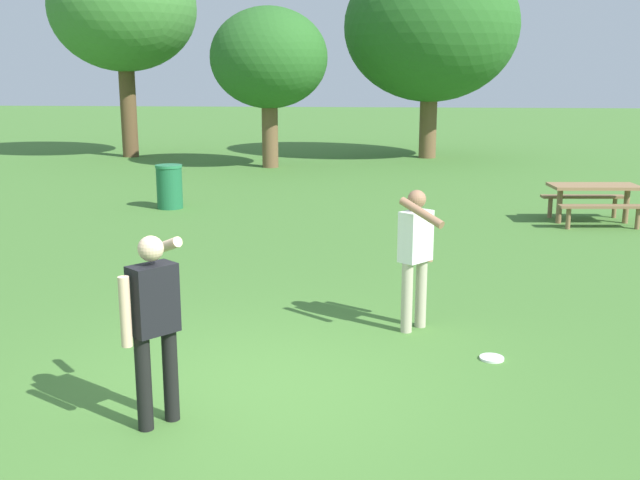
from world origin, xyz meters
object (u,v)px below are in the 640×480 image
object	(u,v)px
frisbee	(492,358)
trash_can_beside_table	(169,187)
person_catcher	(153,316)
tree_tall_left	(123,9)
tree_broad_center	(269,59)
picnic_table_near	(594,195)
tree_far_right	(431,27)
person_thrower	(416,249)

from	to	relation	value
frisbee	trash_can_beside_table	world-z (taller)	trash_can_beside_table
person_catcher	frisbee	bearing A→B (deg)	30.00
trash_can_beside_table	tree_tall_left	size ratio (longest dim) A/B	0.13
person_catcher	frisbee	world-z (taller)	person_catcher
person_catcher	tree_tall_left	distance (m)	21.83
frisbee	tree_broad_center	world-z (taller)	tree_broad_center
person_catcher	frisbee	distance (m)	3.61
trash_can_beside_table	tree_broad_center	world-z (taller)	tree_broad_center
person_catcher	trash_can_beside_table	bearing A→B (deg)	105.92
person_catcher	picnic_table_near	size ratio (longest dim) A/B	0.90
picnic_table_near	trash_can_beside_table	distance (m)	8.88
tree_far_right	person_thrower	bearing A→B (deg)	-93.14
trash_can_beside_table	picnic_table_near	bearing A→B (deg)	-5.55
picnic_table_near	tree_broad_center	bearing A→B (deg)	133.07
person_catcher	person_thrower	bearing A→B (deg)	49.34
trash_can_beside_table	tree_far_right	xyz separation A→B (m)	(6.13, 10.70, 3.96)
tree_tall_left	tree_broad_center	distance (m)	6.26
picnic_table_near	person_thrower	bearing A→B (deg)	-119.12
picnic_table_near	tree_far_right	size ratio (longest dim) A/B	0.26
tree_far_right	tree_broad_center	bearing A→B (deg)	-147.61
trash_can_beside_table	tree_tall_left	distance (m)	11.88
picnic_table_near	frisbee	bearing A→B (deg)	-111.27
tree_tall_left	tree_far_right	world-z (taller)	tree_tall_left
frisbee	tree_broad_center	distance (m)	16.92
frisbee	tree_broad_center	bearing A→B (deg)	107.04
person_thrower	frisbee	bearing A→B (deg)	-47.89
picnic_table_near	tree_far_right	distance (m)	12.49
person_thrower	tree_broad_center	xyz separation A→B (m)	(-4.08, 14.99, 2.39)
trash_can_beside_table	tree_broad_center	xyz separation A→B (m)	(1.05, 7.48, 2.86)
picnic_table_near	tree_tall_left	world-z (taller)	tree_tall_left
tree_far_right	tree_tall_left	bearing A→B (deg)	-176.42
tree_tall_left	tree_broad_center	size ratio (longest dim) A/B	1.47
person_thrower	trash_can_beside_table	distance (m)	9.11
frisbee	tree_far_right	size ratio (longest dim) A/B	0.04
person_thrower	frisbee	world-z (taller)	person_thrower
person_thrower	tree_broad_center	distance (m)	15.72
person_catcher	tree_far_right	size ratio (longest dim) A/B	0.23
person_thrower	tree_broad_center	world-z (taller)	tree_broad_center
person_thrower	tree_broad_center	size ratio (longest dim) A/B	0.33
person_catcher	frisbee	size ratio (longest dim) A/B	6.47
picnic_table_near	tree_far_right	world-z (taller)	tree_far_right
person_thrower	person_catcher	world-z (taller)	same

